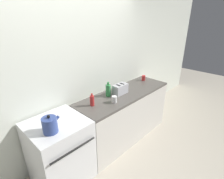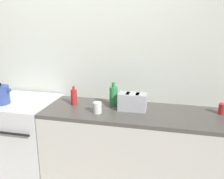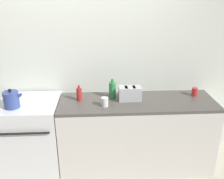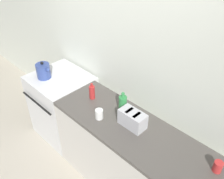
% 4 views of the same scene
% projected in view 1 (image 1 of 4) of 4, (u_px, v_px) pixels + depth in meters
% --- Properties ---
extents(ground_plane, '(12.00, 12.00, 0.00)m').
position_uv_depth(ground_plane, '(111.00, 164.00, 2.75)').
color(ground_plane, beige).
extents(wall_back, '(8.00, 0.05, 2.60)m').
position_uv_depth(wall_back, '(77.00, 75.00, 2.70)').
color(wall_back, silver).
rests_on(wall_back, ground_plane).
extents(stove, '(0.72, 0.72, 0.92)m').
position_uv_depth(stove, '(60.00, 151.00, 2.36)').
color(stove, silver).
rests_on(stove, ground_plane).
extents(counter_block, '(1.87, 0.61, 0.92)m').
position_uv_depth(counter_block, '(124.00, 115.00, 3.20)').
color(counter_block, silver).
rests_on(counter_block, ground_plane).
extents(kettle, '(0.21, 0.17, 0.22)m').
position_uv_depth(kettle, '(50.00, 125.00, 1.97)').
color(kettle, '#33478C').
rests_on(kettle, stove).
extents(toaster, '(0.26, 0.14, 0.17)m').
position_uv_depth(toaster, '(120.00, 89.00, 2.95)').
color(toaster, '#BCBCC1').
rests_on(toaster, counter_block).
extents(bottle_red, '(0.06, 0.06, 0.19)m').
position_uv_depth(bottle_red, '(92.00, 101.00, 2.56)').
color(bottle_red, '#B72828').
rests_on(bottle_red, counter_block).
extents(bottle_green, '(0.08, 0.08, 0.24)m').
position_uv_depth(bottle_green, '(108.00, 90.00, 2.86)').
color(bottle_green, '#338C47').
rests_on(bottle_green, counter_block).
extents(cup_white, '(0.08, 0.08, 0.10)m').
position_uv_depth(cup_white, '(114.00, 99.00, 2.66)').
color(cup_white, white).
rests_on(cup_white, counter_block).
extents(cup_red, '(0.07, 0.07, 0.10)m').
position_uv_depth(cup_red, '(144.00, 78.00, 3.56)').
color(cup_red, red).
rests_on(cup_red, counter_block).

